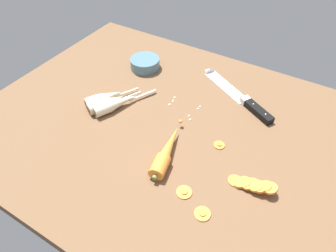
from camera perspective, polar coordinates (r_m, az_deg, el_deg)
ground_plane at (r=93.11cm, az=0.63°, el=-0.78°), size 120.00×90.00×4.00cm
chefs_knife at (r=105.50cm, az=12.45°, el=6.37°), size 31.94×19.89×4.18cm
whole_carrot at (r=81.78cm, az=-0.29°, el=-4.94°), size 7.63×22.35×4.20cm
parsnip_front at (r=97.82cm, az=-9.82°, el=4.31°), size 11.65×19.59×4.00cm
parsnip_mid_left at (r=98.53cm, az=-11.71°, el=4.33°), size 10.34×17.76×4.00cm
parsnip_mid_right at (r=100.49cm, az=-12.18°, el=5.17°), size 10.76×17.46×4.00cm
parsnip_back at (r=97.65cm, az=-10.00°, el=4.20°), size 11.93×21.24×4.00cm
carrot_slice_stack at (r=79.16cm, az=15.73°, el=-10.70°), size 12.19×4.50×3.54cm
carrot_slice_stray_near at (r=76.38cm, az=3.09°, el=-12.43°), size 3.98×3.98×0.70cm
carrot_slice_stray_mid at (r=73.70cm, az=6.59°, el=-16.24°), size 3.96×3.96×0.70cm
carrot_slice_stray_far at (r=86.73cm, az=9.62°, el=-3.74°), size 3.17×3.17×0.70cm
prep_bowl at (r=115.16cm, az=-4.42°, el=11.89°), size 11.00×11.00×4.00cm
mince_crumbs at (r=97.55cm, az=2.98°, el=3.64°), size 10.39×7.93×0.89cm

